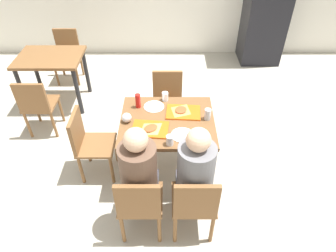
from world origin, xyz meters
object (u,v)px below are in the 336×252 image
object	(u,v)px
chair_near_left	(140,203)
background_chair_far	(68,52)
chair_near_right	(195,203)
pizza_slice_a	(151,128)
drink_fridge	(267,9)
main_table	(168,129)
paper_plate_near_edge	(183,135)
chair_far_side	(168,99)
tray_red_near	(151,129)
background_chair_near	(38,103)
plastic_cup_a	(166,96)
background_table	(52,65)
person_in_brown_jacket	(196,172)
paper_plate_center	(155,107)
pizza_slice_b	(182,110)
soda_can	(208,114)
condiment_bottle	(139,101)
chair_left_end	(88,141)
person_in_red	(140,172)
plastic_cup_b	(170,140)
tray_red_far	(184,112)
foil_bundle	(127,118)

from	to	relation	value
chair_near_left	background_chair_far	xyz separation A→B (m)	(-1.41, 2.98, 0.00)
chair_near_right	pizza_slice_a	world-z (taller)	chair_near_right
pizza_slice_a	drink_fridge	size ratio (longest dim) A/B	0.14
main_table	paper_plate_near_edge	world-z (taller)	paper_plate_near_edge
chair_far_side	tray_red_near	bearing A→B (deg)	-100.07
main_table	background_chair_near	world-z (taller)	background_chair_near
plastic_cup_a	background_table	size ratio (longest dim) A/B	0.11
person_in_brown_jacket	paper_plate_center	distance (m)	0.98
pizza_slice_b	chair_near_right	bearing A→B (deg)	-84.06
soda_can	condiment_bottle	distance (m)	0.76
plastic_cup_a	background_table	distance (m)	1.96
tray_red_near	background_chair_near	size ratio (longest dim) A/B	0.43
chair_far_side	drink_fridge	size ratio (longest dim) A/B	0.44
person_in_brown_jacket	background_chair_far	size ratio (longest dim) A/B	1.49
pizza_slice_b	condiment_bottle	world-z (taller)	condiment_bottle
tray_red_near	drink_fridge	xyz separation A→B (m)	(1.87, 3.00, 0.17)
paper_plate_center	chair_near_right	bearing A→B (deg)	-69.55
chair_left_end	person_in_red	distance (m)	0.95
chair_near_left	person_in_red	distance (m)	0.28
condiment_bottle	drink_fridge	size ratio (longest dim) A/B	0.08
plastic_cup_b	soda_can	xyz separation A→B (m)	(0.39, 0.38, 0.01)
plastic_cup_a	chair_far_side	bearing A→B (deg)	86.90
soda_can	condiment_bottle	xyz separation A→B (m)	(-0.73, 0.21, 0.02)
person_in_red	background_table	distance (m)	2.53
soda_can	drink_fridge	size ratio (longest dim) A/B	0.06
tray_red_far	paper_plate_center	xyz separation A→B (m)	(-0.32, 0.11, -0.00)
pizza_slice_b	plastic_cup_a	world-z (taller)	plastic_cup_a
main_table	chair_near_right	xyz separation A→B (m)	(0.24, -0.81, -0.18)
pizza_slice_b	soda_can	world-z (taller)	soda_can
main_table	foil_bundle	distance (m)	0.44
chair_far_side	plastic_cup_a	bearing A→B (deg)	-93.10
background_table	background_chair_far	bearing A→B (deg)	90.00
chair_left_end	chair_near_left	bearing A→B (deg)	-52.19
chair_far_side	pizza_slice_b	xyz separation A→B (m)	(0.14, -0.67, 0.31)
person_in_brown_jacket	background_table	xyz separation A→B (m)	(-1.90, 2.10, -0.09)
person_in_red	background_chair_far	distance (m)	3.18
person_in_brown_jacket	condiment_bottle	xyz separation A→B (m)	(-0.56, 0.90, 0.12)
main_table	plastic_cup_a	size ratio (longest dim) A/B	9.70
chair_near_right	soda_can	xyz separation A→B (m)	(0.17, 0.83, 0.35)
tray_red_far	pizza_slice_a	distance (m)	0.44
person_in_brown_jacket	plastic_cup_a	size ratio (longest dim) A/B	12.44
chair_left_end	tray_red_far	distance (m)	1.09
background_chair_near	tray_red_near	bearing A→B (deg)	-29.69
pizza_slice_b	plastic_cup_b	world-z (taller)	plastic_cup_b
person_in_brown_jacket	drink_fridge	world-z (taller)	drink_fridge
tray_red_far	condiment_bottle	size ratio (longest dim) A/B	2.25
condiment_bottle	background_table	size ratio (longest dim) A/B	0.18
soda_can	background_table	size ratio (longest dim) A/B	0.14
chair_left_end	tray_red_far	bearing A→B (deg)	6.97
pizza_slice_a	plastic_cup_b	distance (m)	0.28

